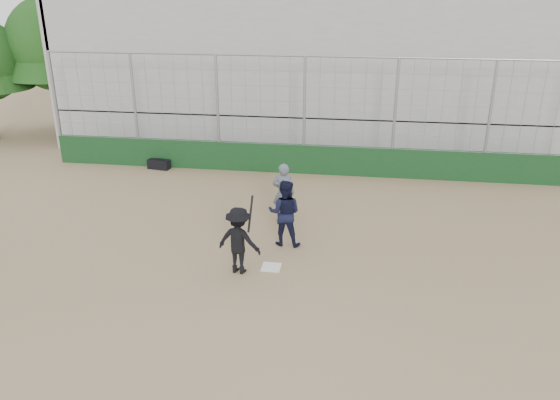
# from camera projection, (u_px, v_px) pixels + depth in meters

# --- Properties ---
(ground) EXTENTS (90.00, 90.00, 0.00)m
(ground) POSITION_uv_depth(u_px,v_px,m) (271.00, 268.00, 12.72)
(ground) COLOR brown
(ground) RESTS_ON ground
(home_plate) EXTENTS (0.44, 0.44, 0.02)m
(home_plate) POSITION_uv_depth(u_px,v_px,m) (271.00, 267.00, 12.72)
(home_plate) COLOR white
(home_plate) RESTS_ON ground
(backstop) EXTENTS (18.10, 0.25, 4.04)m
(backstop) POSITION_uv_depth(u_px,v_px,m) (304.00, 146.00, 18.81)
(backstop) COLOR black
(backstop) RESTS_ON ground
(bleachers) EXTENTS (20.25, 6.70, 6.98)m
(bleachers) POSITION_uv_depth(u_px,v_px,m) (317.00, 68.00, 22.65)
(bleachers) COLOR gray
(bleachers) RESTS_ON ground
(tree_left) EXTENTS (4.48, 4.48, 7.00)m
(tree_left) POSITION_uv_depth(u_px,v_px,m) (53.00, 30.00, 22.73)
(tree_left) COLOR #372014
(tree_left) RESTS_ON ground
(batter_at_plate) EXTENTS (1.12, 0.83, 1.75)m
(batter_at_plate) POSITION_uv_depth(u_px,v_px,m) (239.00, 240.00, 12.27)
(batter_at_plate) COLOR black
(batter_at_plate) RESTS_ON ground
(catcher_crouched) EXTENTS (0.89, 0.72, 1.17)m
(catcher_crouched) POSITION_uv_depth(u_px,v_px,m) (285.00, 224.00, 13.63)
(catcher_crouched) COLOR black
(catcher_crouched) RESTS_ON ground
(umpire) EXTENTS (0.63, 0.43, 1.52)m
(umpire) POSITION_uv_depth(u_px,v_px,m) (283.00, 196.00, 14.93)
(umpire) COLOR #515B66
(umpire) RESTS_ON ground
(equipment_bag) EXTENTS (0.83, 0.46, 0.37)m
(equipment_bag) POSITION_uv_depth(u_px,v_px,m) (159.00, 164.00, 19.52)
(equipment_bag) COLOR black
(equipment_bag) RESTS_ON ground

